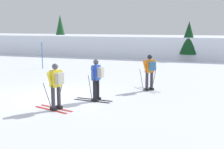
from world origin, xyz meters
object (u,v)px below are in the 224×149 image
object	(u,v)px
skier_yellow	(56,84)
skier_blue	(97,78)
conifer_far_left	(189,38)
skier_orange	(150,71)
conifer_far_right	(60,30)
trail_marker_pole	(42,56)

from	to	relation	value
skier_yellow	skier_blue	xyz separation A→B (m)	(0.92, 1.68, 0.00)
skier_yellow	skier_blue	world-z (taller)	same
skier_yellow	conifer_far_left	size ratio (longest dim) A/B	0.50
skier_yellow	skier_orange	size ratio (longest dim) A/B	1.00
skier_blue	conifer_far_right	bearing A→B (deg)	121.29
skier_orange	conifer_far_right	distance (m)	21.21
conifer_far_right	skier_orange	bearing A→B (deg)	-51.18
skier_yellow	skier_orange	world-z (taller)	same
skier_yellow	trail_marker_pole	size ratio (longest dim) A/B	0.92
trail_marker_pole	conifer_far_right	bearing A→B (deg)	111.69
trail_marker_pole	conifer_far_left	world-z (taller)	conifer_far_left
skier_orange	trail_marker_pole	bearing A→B (deg)	150.78
skier_blue	conifer_far_right	world-z (taller)	conifer_far_right
skier_orange	conifer_far_right	bearing A→B (deg)	128.82
skier_orange	skier_blue	bearing A→B (deg)	-123.36
skier_blue	conifer_far_left	bearing A→B (deg)	80.72
skier_yellow	trail_marker_pole	xyz separation A→B (m)	(-6.01, 9.06, -0.02)
skier_blue	skier_orange	bearing A→B (deg)	56.64
conifer_far_left	skier_orange	bearing A→B (deg)	-93.90
skier_yellow	skier_blue	bearing A→B (deg)	61.33
skier_orange	conifer_far_left	xyz separation A→B (m)	(0.91, 13.30, 1.02)
conifer_far_left	conifer_far_right	bearing A→B (deg)	167.34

